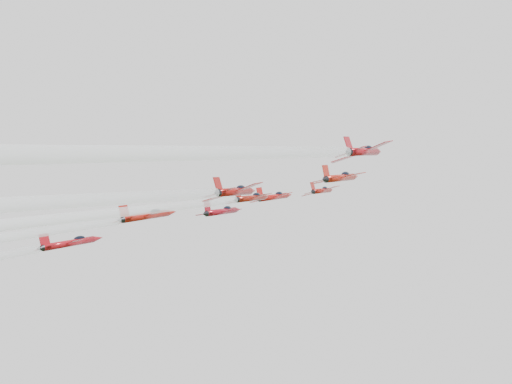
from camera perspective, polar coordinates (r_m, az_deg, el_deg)
The scene contains 6 objects.
jet_lead at distance 145.67m, azimuth 5.32°, elevation 0.13°, with size 8.44×11.07×6.12m.
jet_row2_left at distance 132.84m, azimuth -2.72°, elevation -1.54°, with size 9.58×12.58×6.96m.
jet_row2_center at distance 128.92m, azimuth 1.47°, elevation -0.37°, with size 8.80×11.55×6.38m.
jet_row2_right at distance 124.12m, azimuth 6.79°, elevation 1.17°, with size 10.42×13.67×7.56m.
jet_center at distance 85.29m, azimuth -14.34°, elevation -2.03°, with size 8.57×83.75×42.06m.
jet_rear_farright at distance 54.67m, azimuth -7.02°, elevation 3.24°, with size 8.54×83.48×41.93m.
Camera 1 is at (58.47, -86.81, 88.76)m, focal length 50.00 mm.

